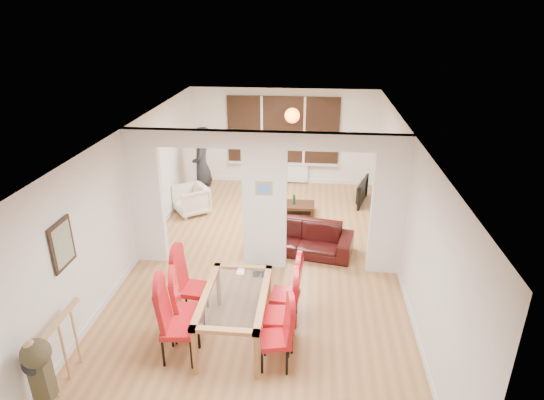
# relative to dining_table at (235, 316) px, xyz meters

# --- Properties ---
(floor) EXTENTS (5.00, 9.00, 0.01)m
(floor) POSITION_rel_dining_table_xyz_m (0.20, 2.12, -0.39)
(floor) COLOR #AD7745
(floor) RESTS_ON ground
(room_walls) EXTENTS (5.00, 9.00, 2.60)m
(room_walls) POSITION_rel_dining_table_xyz_m (0.20, 2.12, 0.91)
(room_walls) COLOR silver
(room_walls) RESTS_ON floor
(divider_wall) EXTENTS (5.00, 0.18, 2.60)m
(divider_wall) POSITION_rel_dining_table_xyz_m (0.20, 2.12, 0.91)
(divider_wall) COLOR white
(divider_wall) RESTS_ON floor
(bay_window_blinds) EXTENTS (3.00, 0.08, 1.80)m
(bay_window_blinds) POSITION_rel_dining_table_xyz_m (0.20, 6.56, 1.11)
(bay_window_blinds) COLOR black
(bay_window_blinds) RESTS_ON room_walls
(radiator) EXTENTS (1.40, 0.08, 0.50)m
(radiator) POSITION_rel_dining_table_xyz_m (0.20, 6.52, -0.09)
(radiator) COLOR white
(radiator) RESTS_ON floor
(pendant_light) EXTENTS (0.36, 0.36, 0.36)m
(pendant_light) POSITION_rel_dining_table_xyz_m (0.50, 5.42, 1.76)
(pendant_light) COLOR orange
(pendant_light) RESTS_ON room_walls
(stair_newel) EXTENTS (0.40, 1.20, 1.10)m
(stair_newel) POSITION_rel_dining_table_xyz_m (-2.05, -1.08, 0.16)
(stair_newel) COLOR tan
(stair_newel) RESTS_ON floor
(wall_poster) EXTENTS (0.04, 0.52, 0.67)m
(wall_poster) POSITION_rel_dining_table_xyz_m (-2.27, -0.28, 1.21)
(wall_poster) COLOR gray
(wall_poster) RESTS_ON room_walls
(pillar_photo) EXTENTS (0.30, 0.03, 0.25)m
(pillar_photo) POSITION_rel_dining_table_xyz_m (0.20, 2.03, 1.21)
(pillar_photo) COLOR #4C8CD8
(pillar_photo) RESTS_ON divider_wall
(dining_table) EXTENTS (0.92, 1.64, 0.77)m
(dining_table) POSITION_rel_dining_table_xyz_m (0.00, 0.00, 0.00)
(dining_table) COLOR #A8713E
(dining_table) RESTS_ON floor
(dining_chair_la) EXTENTS (0.52, 0.52, 1.18)m
(dining_chair_la) POSITION_rel_dining_table_xyz_m (-0.68, -0.48, 0.21)
(dining_chair_la) COLOR #B11218
(dining_chair_la) RESTS_ON floor
(dining_chair_lb) EXTENTS (0.49, 0.49, 1.05)m
(dining_chair_lb) POSITION_rel_dining_table_xyz_m (-0.68, -0.05, 0.14)
(dining_chair_lb) COLOR #B11218
(dining_chair_lb) RESTS_ON floor
(dining_chair_lc) EXTENTS (0.49, 0.49, 1.09)m
(dining_chair_lc) POSITION_rel_dining_table_xyz_m (-0.77, 0.51, 0.16)
(dining_chair_lc) COLOR #B11218
(dining_chair_lc) RESTS_ON floor
(dining_chair_ra) EXTENTS (0.49, 0.49, 1.03)m
(dining_chair_ra) POSITION_rel_dining_table_xyz_m (0.63, -0.51, 0.13)
(dining_chair_ra) COLOR #B11218
(dining_chair_ra) RESTS_ON floor
(dining_chair_rb) EXTENTS (0.47, 0.47, 1.13)m
(dining_chair_rb) POSITION_rel_dining_table_xyz_m (0.66, -0.07, 0.18)
(dining_chair_rb) COLOR #B11218
(dining_chair_rb) RESTS_ON floor
(dining_chair_rc) EXTENTS (0.47, 0.47, 1.07)m
(dining_chair_rc) POSITION_rel_dining_table_xyz_m (0.69, 0.48, 0.15)
(dining_chair_rc) COLOR #B11218
(dining_chair_rc) RESTS_ON floor
(sofa) EXTENTS (2.17, 1.17, 0.60)m
(sofa) POSITION_rel_dining_table_xyz_m (0.84, 2.71, -0.08)
(sofa) COLOR black
(sofa) RESTS_ON floor
(armchair) EXTENTS (1.01, 1.02, 0.67)m
(armchair) POSITION_rel_dining_table_xyz_m (-1.80, 4.30, -0.05)
(armchair) COLOR beige
(armchair) RESTS_ON floor
(person) EXTENTS (0.75, 0.54, 1.92)m
(person) POSITION_rel_dining_table_xyz_m (-1.68, 5.03, 0.57)
(person) COLOR black
(person) RESTS_ON floor
(television) EXTENTS (1.06, 0.43, 0.61)m
(television) POSITION_rel_dining_table_xyz_m (2.20, 5.33, -0.08)
(television) COLOR black
(television) RESTS_ON floor
(coffee_table) EXTENTS (1.10, 0.56, 0.25)m
(coffee_table) POSITION_rel_dining_table_xyz_m (0.56, 4.51, -0.26)
(coffee_table) COLOR #311B10
(coffee_table) RESTS_ON floor
(bottle) EXTENTS (0.06, 0.06, 0.25)m
(bottle) POSITION_rel_dining_table_xyz_m (0.63, 4.49, -0.01)
(bottle) COLOR #143F19
(bottle) RESTS_ON coffee_table
(bowl) EXTENTS (0.21, 0.21, 0.05)m
(bowl) POSITION_rel_dining_table_xyz_m (0.36, 4.51, -0.11)
(bowl) COLOR #311B10
(bowl) RESTS_ON coffee_table
(shoes) EXTENTS (0.26, 0.29, 0.11)m
(shoes) POSITION_rel_dining_table_xyz_m (0.16, 1.77, -0.33)
(shoes) COLOR black
(shoes) RESTS_ON floor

